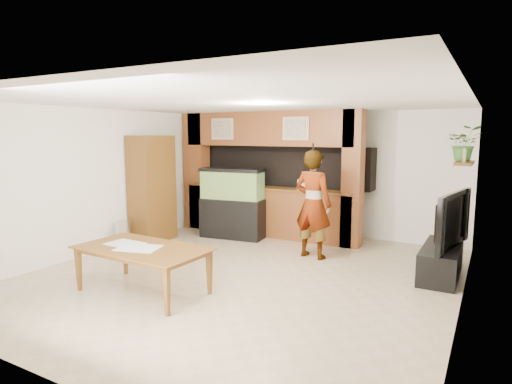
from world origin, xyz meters
The scene contains 21 objects.
floor centered at (0.00, 0.00, 0.00)m, with size 6.50×6.50×0.00m, color tan.
ceiling centered at (0.00, 0.00, 2.60)m, with size 6.50×6.50×0.00m, color white.
wall_back centered at (0.00, 3.25, 1.30)m, with size 6.00×6.00×0.00m, color white.
wall_left centered at (-3.00, 0.00, 1.30)m, with size 6.50×6.50×0.00m, color white.
wall_right centered at (3.00, 0.00, 1.30)m, with size 6.50×6.50×0.00m, color white.
partition centered at (-0.95, 2.64, 1.31)m, with size 4.20×0.99×2.60m.
wall_clock centered at (-2.97, 1.00, 1.90)m, with size 0.05×0.25×0.25m.
wall_shelf centered at (2.85, 1.95, 1.70)m, with size 0.25×0.90×0.04m, color brown.
pantry_cabinet centered at (-2.70, 0.97, 1.06)m, with size 0.53×0.87×2.11m, color brown.
trash_can centered at (-2.76, 0.21, 0.26)m, with size 0.28×0.28×0.52m, color #B2B2B7.
aquarium centered at (-1.42, 1.95, 0.71)m, with size 1.31×0.49×1.45m.
tv_stand centered at (2.65, 1.41, 0.24)m, with size 0.52×1.42×0.47m, color black.
television centered at (2.65, 1.41, 0.89)m, with size 1.45×0.19×0.83m, color black.
photo_frame centered at (2.85, 1.75, 1.83)m, with size 0.03×0.16×0.21m, color tan.
potted_plant centered at (2.82, 2.21, 2.00)m, with size 0.50×0.43×0.56m, color #386C2B.
person centered at (0.57, 1.42, 0.94)m, with size 0.69×0.45×1.89m, color #927050.
microphone centered at (0.62, 1.26, 1.92)m, with size 0.03×0.03×0.15m, color black.
dining_table centered at (-0.82, -1.31, 0.32)m, with size 1.80×1.00×0.63m, color brown.
newspaper_a centered at (-1.16, -1.26, 0.64)m, with size 0.50×0.37×0.01m, color silver.
newspaper_b centered at (-0.82, -1.34, 0.64)m, with size 0.56×0.41×0.01m, color silver.
counter_box centered at (0.01, 2.45, 1.14)m, with size 0.31×0.20×0.20m, color tan.
Camera 1 is at (3.26, -5.42, 2.15)m, focal length 30.00 mm.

